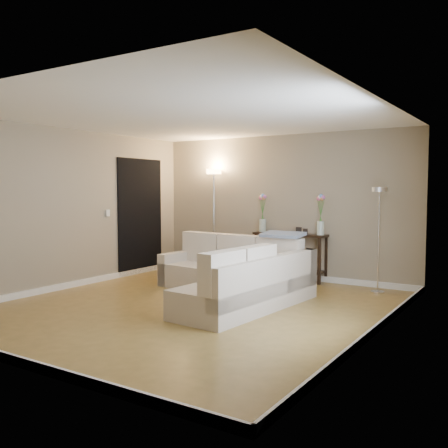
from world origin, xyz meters
The scene contains 23 objects.
floor centered at (0.00, 0.00, -0.01)m, with size 5.00×5.50×0.01m, color olive.
ceiling centered at (0.00, 0.00, 2.60)m, with size 5.00×5.50×0.01m, color white.
wall_back centered at (0.00, 2.76, 1.30)m, with size 5.00×0.02×2.60m, color gray.
wall_front centered at (0.00, -2.76, 1.30)m, with size 5.00×0.02×2.60m, color gray.
wall_left centered at (-2.51, 0.00, 1.30)m, with size 0.02×5.50×2.60m, color gray.
wall_right centered at (2.51, 0.00, 1.30)m, with size 0.02×5.50×2.60m, color gray.
baseboard_back centered at (0.00, 2.73, 0.05)m, with size 5.00×0.03×0.10m, color white.
baseboard_front centered at (0.00, -2.73, 0.05)m, with size 5.00×0.03×0.10m, color white.
baseboard_left centered at (-2.48, 0.00, 0.05)m, with size 0.03×5.50×0.10m, color white.
baseboard_right centered at (2.48, 0.00, 0.05)m, with size 0.03×5.50×0.10m, color white.
doorway centered at (-2.48, 1.70, 1.10)m, with size 0.02×1.20×2.20m, color black.
switch_plate centered at (-2.48, 0.85, 1.20)m, with size 0.02×0.08×0.12m, color white.
sectional_sofa centered at (0.20, 0.81, 0.33)m, with size 2.57×2.60×0.88m.
throw_blanket centered at (0.69, 1.38, 0.93)m, with size 0.63×0.36×0.05m, color slate.
console_table centered at (0.15, 2.63, 0.47)m, with size 1.37×0.42×0.84m.
leaning_mirror centered at (0.25, 2.80, 1.21)m, with size 0.96×0.08×0.75m.
table_decor centered at (0.24, 2.59, 0.86)m, with size 0.58×0.13×0.14m.
flower_vase_left centered at (-0.34, 2.65, 1.13)m, with size 0.16×0.13×0.72m.
flower_vase_right centered at (0.82, 2.60, 1.13)m, with size 0.16×0.13×0.72m.
floor_lamp_lit centered at (-1.39, 2.61, 1.42)m, with size 0.34×0.34×2.01m.
floor_lamp_unlit centered at (1.89, 2.31, 1.17)m, with size 0.26×0.26×1.65m.
charcoal_rug centered at (-1.41, 2.21, 0.01)m, with size 1.31×0.98×0.02m, color black.
black_bag centered at (-1.61, 2.04, 0.06)m, with size 0.37×0.26×0.24m, color black.
Camera 1 is at (4.01, -5.47, 1.62)m, focal length 40.00 mm.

